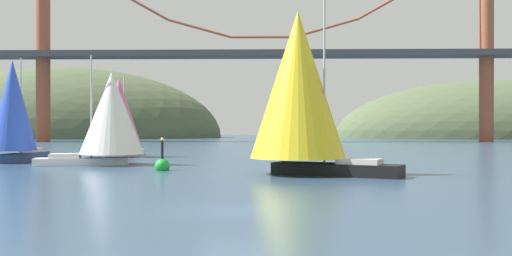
# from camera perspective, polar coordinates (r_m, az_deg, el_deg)

# --- Properties ---
(ground_plane) EXTENTS (360.00, 360.00, 0.00)m
(ground_plane) POSITION_cam_1_polar(r_m,az_deg,el_deg) (22.73, -2.35, -8.04)
(ground_plane) COLOR #2D4760
(headland_left) EXTENTS (86.50, 44.00, 38.02)m
(headland_left) POSITION_cam_1_polar(r_m,az_deg,el_deg) (167.29, -18.35, -0.88)
(headland_left) COLOR #4C5B3D
(headland_left) RESTS_ON ground_plane
(headland_right) EXTENTS (82.28, 44.00, 30.52)m
(headland_right) POSITION_cam_1_polar(r_m,az_deg,el_deg) (168.01, 21.77, -0.88)
(headland_right) COLOR #4C5B3D
(headland_right) RESTS_ON ground_plane
(suspension_bridge) EXTENTS (124.98, 6.00, 42.50)m
(suspension_bridge) POSITION_cam_1_polar(r_m,az_deg,el_deg) (118.53, 0.66, 8.00)
(suspension_bridge) COLOR brown
(suspension_bridge) RESTS_ON ground_plane
(sailboat_blue_spinnaker) EXTENTS (4.40, 7.82, 9.36)m
(sailboat_blue_spinnaker) POSITION_cam_1_polar(r_m,az_deg,el_deg) (55.81, -22.53, 1.74)
(sailboat_blue_spinnaker) COLOR navy
(sailboat_blue_spinnaker) RESTS_ON ground_plane
(sailboat_yellow_sail) EXTENTS (11.03, 8.53, 12.28)m
(sailboat_yellow_sail) POSITION_cam_1_polar(r_m,az_deg,el_deg) (39.52, 4.24, 3.97)
(sailboat_yellow_sail) COLOR black
(sailboat_yellow_sail) RESTS_ON ground_plane
(sailboat_white_mainsail) EXTENTS (9.32, 6.22, 9.08)m
(sailboat_white_mainsail) POSITION_cam_1_polar(r_m,az_deg,el_deg) (50.16, -14.02, 1.19)
(sailboat_white_mainsail) COLOR white
(sailboat_white_mainsail) RESTS_ON ground_plane
(sailboat_pink_spinnaker) EXTENTS (5.27, 8.31, 8.57)m
(sailboat_pink_spinnaker) POSITION_cam_1_polar(r_m,az_deg,el_deg) (62.50, -13.15, 1.23)
(sailboat_pink_spinnaker) COLOR white
(sailboat_pink_spinnaker) RESTS_ON ground_plane
(channel_buoy) EXTENTS (1.10, 1.10, 2.64)m
(channel_buoy) POSITION_cam_1_polar(r_m,az_deg,el_deg) (43.18, -9.11, -3.61)
(channel_buoy) COLOR green
(channel_buoy) RESTS_ON ground_plane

